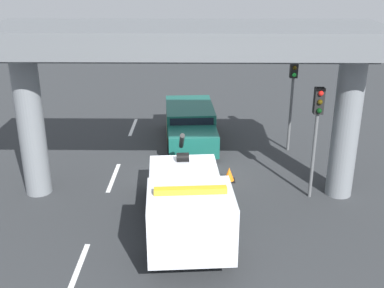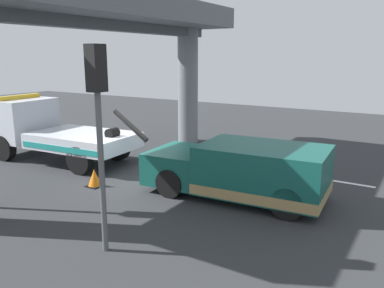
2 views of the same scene
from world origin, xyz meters
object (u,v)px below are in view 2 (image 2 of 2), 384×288
traffic_light_near (97,104)px  traffic_cone_orange (94,178)px  tow_truck_white (46,129)px  towed_van_green (243,171)px

traffic_light_near → traffic_cone_orange: bearing=-41.6°
tow_truck_white → traffic_cone_orange: 4.51m
tow_truck_white → traffic_cone_orange: (-4.14, 1.51, -0.94)m
tow_truck_white → towed_van_green: size_ratio=1.37×
tow_truck_white → traffic_cone_orange: size_ratio=13.20×
traffic_light_near → traffic_cone_orange: 5.13m
towed_van_green → traffic_cone_orange: bearing=19.9°
towed_van_green → traffic_cone_orange: towed_van_green is taller
tow_truck_white → towed_van_green: bearing=-179.6°
traffic_cone_orange → tow_truck_white: bearing=-20.0°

